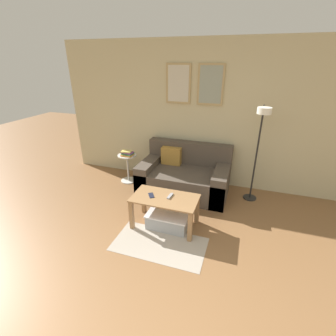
# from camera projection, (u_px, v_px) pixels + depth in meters

# --- Properties ---
(wall_back) EXTENTS (5.60, 0.09, 2.55)m
(wall_back) POSITION_uv_depth(u_px,v_px,m) (207.00, 116.00, 4.33)
(wall_back) COLOR #C6BC93
(wall_back) RESTS_ON ground_plane
(area_rug) EXTENTS (1.20, 0.64, 0.01)m
(area_rug) POSITION_uv_depth(u_px,v_px,m) (159.00, 244.00, 3.18)
(area_rug) COLOR #A39989
(area_rug) RESTS_ON ground_plane
(couch) EXTENTS (1.54, 0.94, 0.83)m
(couch) POSITION_uv_depth(u_px,v_px,m) (185.00, 176.00, 4.39)
(couch) COLOR #4C4238
(couch) RESTS_ON ground_plane
(coffee_table) EXTENTS (0.92, 0.50, 0.46)m
(coffee_table) POSITION_uv_depth(u_px,v_px,m) (165.00, 203.00, 3.40)
(coffee_table) COLOR #997047
(coffee_table) RESTS_ON ground_plane
(storage_bin) EXTENTS (0.60, 0.41, 0.22)m
(storage_bin) POSITION_uv_depth(u_px,v_px,m) (169.00, 219.00, 3.49)
(storage_bin) COLOR #9EA3A8
(storage_bin) RESTS_ON ground_plane
(floor_lamp) EXTENTS (0.22, 0.48, 1.61)m
(floor_lamp) POSITION_uv_depth(u_px,v_px,m) (260.00, 138.00, 3.63)
(floor_lamp) COLOR black
(floor_lamp) RESTS_ON ground_plane
(side_table) EXTENTS (0.35, 0.35, 0.55)m
(side_table) POSITION_uv_depth(u_px,v_px,m) (128.00, 166.00, 4.71)
(side_table) COLOR silver
(side_table) RESTS_ON ground_plane
(book_stack) EXTENTS (0.24, 0.20, 0.09)m
(book_stack) POSITION_uv_depth(u_px,v_px,m) (127.00, 153.00, 4.58)
(book_stack) COLOR #D18438
(book_stack) RESTS_ON side_table
(remote_control) EXTENTS (0.05, 0.15, 0.02)m
(remote_control) POSITION_uv_depth(u_px,v_px,m) (170.00, 196.00, 3.38)
(remote_control) COLOR #99999E
(remote_control) RESTS_ON coffee_table
(cell_phone) EXTENTS (0.13, 0.15, 0.01)m
(cell_phone) POSITION_uv_depth(u_px,v_px,m) (151.00, 195.00, 3.40)
(cell_phone) COLOR #1E2338
(cell_phone) RESTS_ON coffee_table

